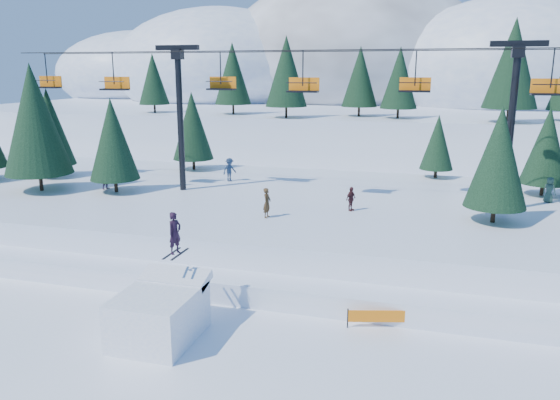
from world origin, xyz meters
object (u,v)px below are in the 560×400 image
(chairlift, at_px, (311,97))
(banner_far, at_px, (493,315))
(banner_near, at_px, (380,316))
(jump_kicker, at_px, (160,312))

(chairlift, distance_m, banner_far, 18.41)
(banner_near, relative_size, banner_far, 0.97)
(jump_kicker, bearing_deg, banner_far, 19.91)
(jump_kicker, xyz_separation_m, banner_far, (13.68, 4.95, -0.63))
(chairlift, bearing_deg, banner_far, -46.91)
(banner_near, distance_m, banner_far, 5.06)
(jump_kicker, height_order, banner_far, jump_kicker)
(chairlift, height_order, banner_far, chairlift)
(jump_kicker, relative_size, banner_near, 1.87)
(jump_kicker, distance_m, banner_far, 14.56)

